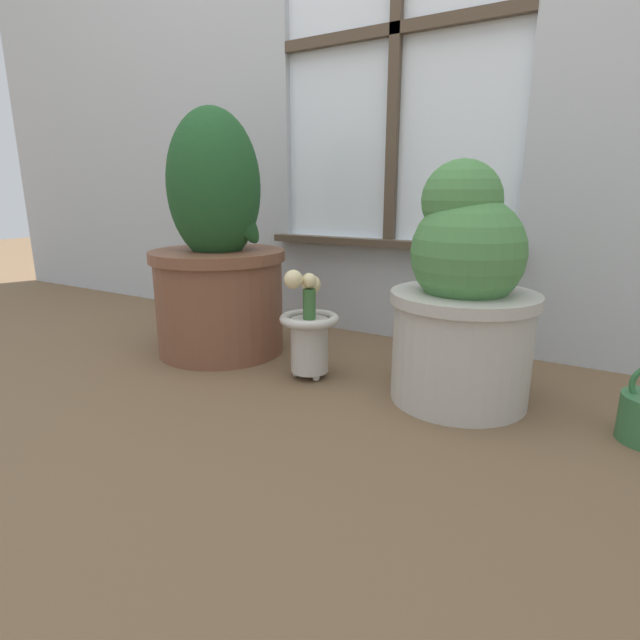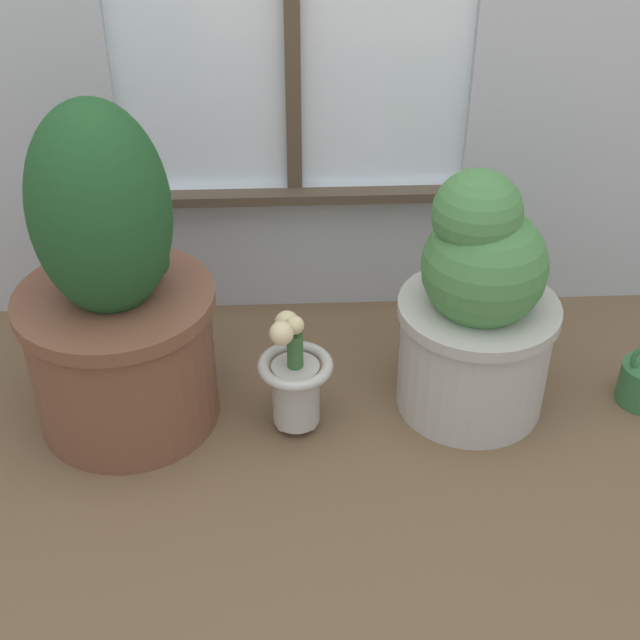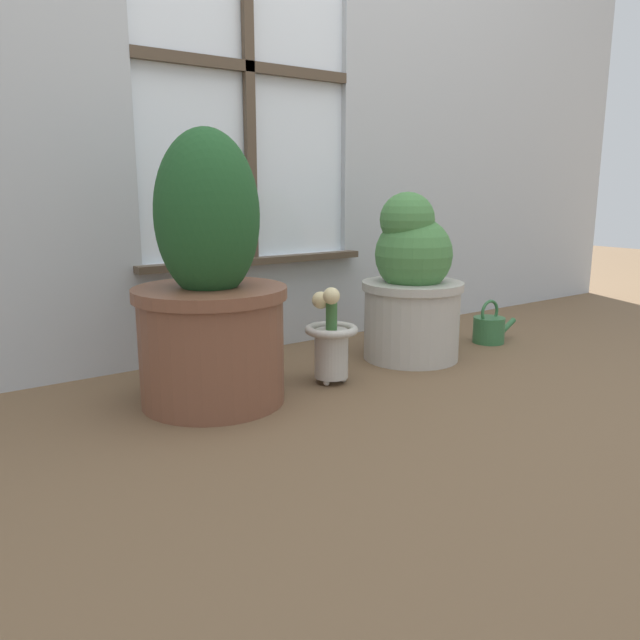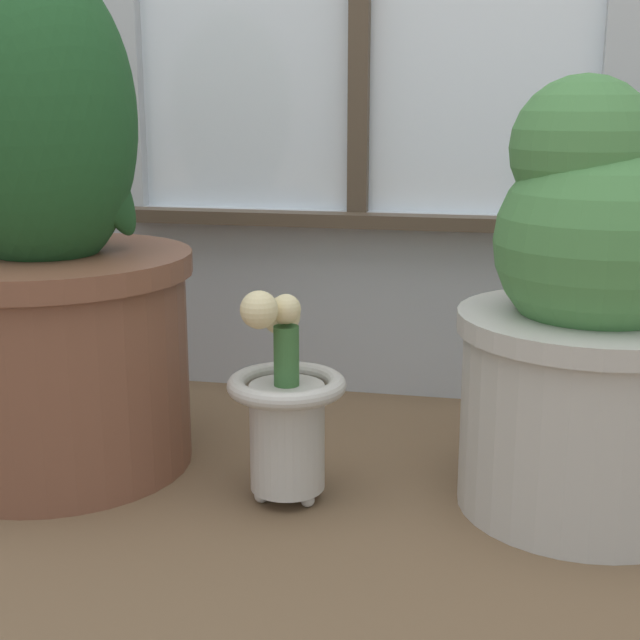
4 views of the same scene
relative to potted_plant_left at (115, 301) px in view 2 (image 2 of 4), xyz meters
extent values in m
plane|color=brown|center=(0.38, -0.16, -0.31)|extent=(10.00, 10.00, 0.00)
cube|color=#B2B7BC|center=(0.38, 0.45, -0.14)|extent=(0.83, 0.05, 0.35)
cube|color=#4C3D2D|center=(0.38, 0.41, 0.02)|extent=(0.89, 0.06, 0.02)
cylinder|color=brown|center=(0.00, 0.00, -0.15)|extent=(0.40, 0.40, 0.33)
cylinder|color=brown|center=(0.00, 0.00, 0.00)|extent=(0.42, 0.42, 0.03)
cylinder|color=#38281E|center=(0.00, 0.00, 0.01)|extent=(0.36, 0.36, 0.01)
ellipsoid|color=#1E4C23|center=(0.00, 0.00, 0.21)|extent=(0.28, 0.28, 0.45)
ellipsoid|color=#1E4C23|center=(0.10, 0.00, 0.12)|extent=(0.04, 0.20, 0.21)
cylinder|color=#B7B2A8|center=(0.77, 0.01, -0.17)|extent=(0.33, 0.33, 0.27)
cylinder|color=#B7B2A8|center=(0.77, 0.01, -0.05)|extent=(0.35, 0.35, 0.03)
cylinder|color=#38281E|center=(0.77, 0.01, -0.04)|extent=(0.30, 0.30, 0.01)
sphere|color=#477F42|center=(0.77, 0.01, 0.06)|extent=(0.27, 0.27, 0.27)
sphere|color=#477F42|center=(0.74, 0.02, 0.18)|extent=(0.19, 0.19, 0.19)
ellipsoid|color=#477F42|center=(0.71, 0.06, 0.04)|extent=(0.14, 0.14, 0.20)
sphere|color=#BCB7AD|center=(0.37, -0.02, -0.30)|extent=(0.02, 0.02, 0.02)
sphere|color=#BCB7AD|center=(0.34, -0.07, -0.30)|extent=(0.02, 0.02, 0.02)
sphere|color=#BCB7AD|center=(0.41, -0.07, -0.30)|extent=(0.02, 0.02, 0.02)
cylinder|color=#BCB7AD|center=(0.37, -0.05, -0.22)|extent=(0.10, 0.10, 0.15)
torus|color=#BCB7AD|center=(0.37, -0.05, -0.14)|extent=(0.16, 0.16, 0.02)
cylinder|color=#386633|center=(0.37, -0.05, -0.10)|extent=(0.03, 0.03, 0.08)
sphere|color=beige|center=(0.37, -0.05, -0.04)|extent=(0.04, 0.04, 0.04)
sphere|color=beige|center=(0.36, -0.02, -0.05)|extent=(0.05, 0.05, 0.05)
sphere|color=beige|center=(0.35, -0.09, -0.03)|extent=(0.05, 0.05, 0.05)
camera|label=1|loc=(1.08, -1.16, 0.20)|focal=28.00mm
camera|label=2|loc=(0.36, -1.55, 1.03)|focal=50.00mm
camera|label=3|loc=(-0.74, -1.53, 0.28)|focal=35.00mm
camera|label=4|loc=(0.66, -1.17, 0.24)|focal=50.00mm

